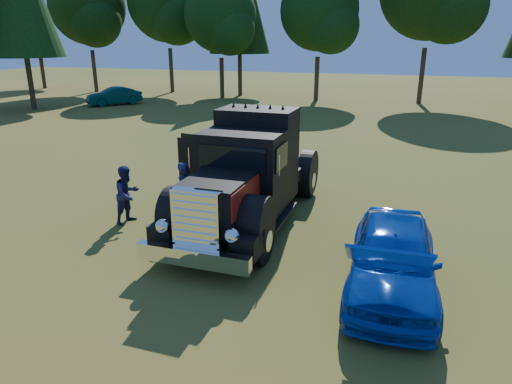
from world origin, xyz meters
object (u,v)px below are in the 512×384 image
(spectator_near, at_px, (186,194))
(distant_teal_car, at_px, (114,96))
(diamond_t_truck, at_px, (247,178))
(hotrod_coupe, at_px, (393,258))
(spectator_far, at_px, (127,194))

(spectator_near, relative_size, distant_teal_car, 0.44)
(diamond_t_truck, height_order, hotrod_coupe, diamond_t_truck)
(spectator_near, bearing_deg, spectator_far, 109.01)
(diamond_t_truck, bearing_deg, distant_teal_car, 132.71)
(distant_teal_car, bearing_deg, spectator_far, -16.31)
(spectator_near, xyz_separation_m, spectator_far, (-1.60, -0.33, -0.07))
(diamond_t_truck, xyz_separation_m, spectator_near, (-1.50, -0.60, -0.41))
(hotrod_coupe, distance_m, spectator_far, 7.14)
(diamond_t_truck, bearing_deg, spectator_near, -158.10)
(distant_teal_car, bearing_deg, spectator_near, -12.91)
(diamond_t_truck, distance_m, hotrod_coupe, 4.61)
(diamond_t_truck, distance_m, spectator_near, 1.67)
(distant_teal_car, bearing_deg, diamond_t_truck, -9.47)
(spectator_near, xyz_separation_m, distant_teal_car, (-15.95, 19.50, -0.21))
(diamond_t_truck, height_order, spectator_near, diamond_t_truck)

